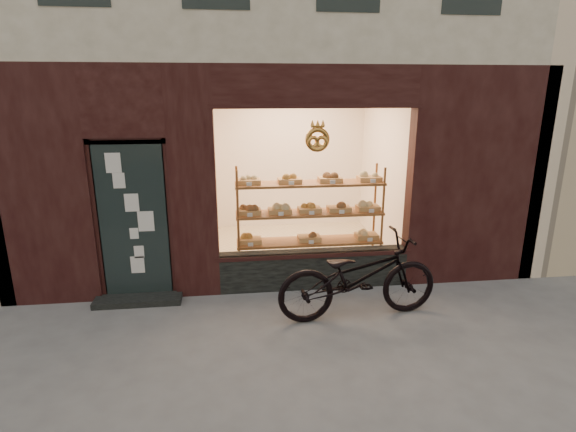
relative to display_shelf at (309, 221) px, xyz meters
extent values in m
plane|color=slate|center=(-0.45, -2.55, -0.87)|extent=(90.00, 90.00, 0.00)
cube|color=black|center=(0.00, -0.42, -0.60)|extent=(2.70, 0.25, 0.55)
cube|color=black|center=(-2.45, -0.49, 0.23)|extent=(0.90, 0.04, 2.15)
cube|color=black|center=(-2.45, -0.65, -0.83)|extent=(1.15, 0.35, 0.08)
torus|color=#C68738|center=(0.00, -0.53, 1.28)|extent=(0.33, 0.07, 0.33)
cube|color=brown|center=(0.00, 0.00, -0.82)|extent=(2.20, 0.45, 0.04)
cube|color=brown|center=(0.00, 0.00, -0.32)|extent=(2.20, 0.45, 0.03)
cube|color=brown|center=(0.00, 0.00, 0.13)|extent=(2.20, 0.45, 0.04)
cube|color=brown|center=(0.00, 0.00, 0.58)|extent=(2.20, 0.45, 0.04)
cylinder|color=brown|center=(-1.07, -0.19, -0.02)|extent=(0.04, 0.04, 1.70)
cylinder|color=brown|center=(1.07, -0.19, -0.02)|extent=(0.04, 0.04, 1.70)
cylinder|color=brown|center=(-1.07, 0.20, -0.02)|extent=(0.04, 0.04, 1.70)
cylinder|color=brown|center=(1.07, 0.20, -0.02)|extent=(0.04, 0.04, 1.70)
cube|color=#A4834F|center=(-0.90, 0.00, -0.27)|extent=(0.34, 0.24, 0.07)
sphere|color=#945227|center=(-0.90, 0.00, -0.19)|extent=(0.11, 0.11, 0.11)
cube|color=silver|center=(-0.90, -0.18, -0.27)|extent=(0.07, 0.01, 0.05)
cube|color=#A4834F|center=(0.00, 0.00, -0.27)|extent=(0.34, 0.24, 0.07)
sphere|color=#532814|center=(0.00, 0.00, -0.19)|extent=(0.11, 0.11, 0.11)
cube|color=silver|center=(0.00, -0.18, -0.27)|extent=(0.07, 0.01, 0.05)
cube|color=#A4834F|center=(0.90, 0.00, -0.27)|extent=(0.34, 0.24, 0.07)
sphere|color=tan|center=(0.90, 0.00, -0.19)|extent=(0.11, 0.11, 0.11)
cube|color=silver|center=(0.90, -0.18, -0.27)|extent=(0.08, 0.01, 0.05)
cube|color=#A4834F|center=(-0.90, 0.00, 0.18)|extent=(0.34, 0.24, 0.07)
sphere|color=#532814|center=(-0.90, 0.00, 0.26)|extent=(0.11, 0.11, 0.11)
cube|color=silver|center=(-0.90, -0.18, 0.18)|extent=(0.07, 0.01, 0.06)
cube|color=#A4834F|center=(-0.45, 0.00, 0.18)|extent=(0.34, 0.24, 0.07)
sphere|color=tan|center=(-0.45, 0.00, 0.26)|extent=(0.11, 0.11, 0.11)
cube|color=silver|center=(-0.45, -0.18, 0.18)|extent=(0.07, 0.01, 0.06)
cube|color=#A4834F|center=(0.00, 0.00, 0.18)|extent=(0.34, 0.24, 0.07)
sphere|color=#945227|center=(0.00, 0.00, 0.26)|extent=(0.11, 0.11, 0.11)
cube|color=silver|center=(0.00, -0.18, 0.18)|extent=(0.07, 0.01, 0.06)
cube|color=#A4834F|center=(0.45, 0.00, 0.18)|extent=(0.34, 0.24, 0.07)
sphere|color=#532814|center=(0.45, 0.00, 0.26)|extent=(0.11, 0.11, 0.11)
cube|color=silver|center=(0.45, -0.18, 0.18)|extent=(0.07, 0.01, 0.06)
cube|color=#A4834F|center=(0.90, 0.00, 0.18)|extent=(0.34, 0.24, 0.07)
sphere|color=tan|center=(0.90, 0.00, 0.26)|extent=(0.11, 0.11, 0.11)
cube|color=silver|center=(0.90, -0.18, 0.18)|extent=(0.08, 0.01, 0.06)
cube|color=#A4834F|center=(-0.90, 0.00, 0.63)|extent=(0.34, 0.24, 0.07)
sphere|color=tan|center=(-0.90, 0.00, 0.71)|extent=(0.11, 0.11, 0.11)
cube|color=silver|center=(-0.90, -0.18, 0.63)|extent=(0.07, 0.01, 0.06)
cube|color=#A4834F|center=(-0.30, 0.00, 0.63)|extent=(0.34, 0.24, 0.07)
sphere|color=#945227|center=(-0.30, 0.00, 0.71)|extent=(0.11, 0.11, 0.11)
cube|color=silver|center=(-0.30, -0.18, 0.63)|extent=(0.08, 0.01, 0.06)
cube|color=#A4834F|center=(0.30, 0.00, 0.63)|extent=(0.34, 0.24, 0.07)
sphere|color=#532814|center=(0.30, 0.00, 0.71)|extent=(0.11, 0.11, 0.11)
cube|color=silver|center=(0.30, -0.18, 0.63)|extent=(0.07, 0.01, 0.06)
cube|color=#A4834F|center=(0.90, 0.00, 0.63)|extent=(0.34, 0.24, 0.07)
sphere|color=tan|center=(0.90, 0.00, 0.71)|extent=(0.11, 0.11, 0.11)
cube|color=silver|center=(0.90, -0.18, 0.63)|extent=(0.08, 0.01, 0.06)
imported|color=black|center=(0.39, -1.38, -0.34)|extent=(2.11, 0.89, 1.08)
camera|label=1|loc=(-1.12, -6.40, 1.91)|focal=28.00mm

